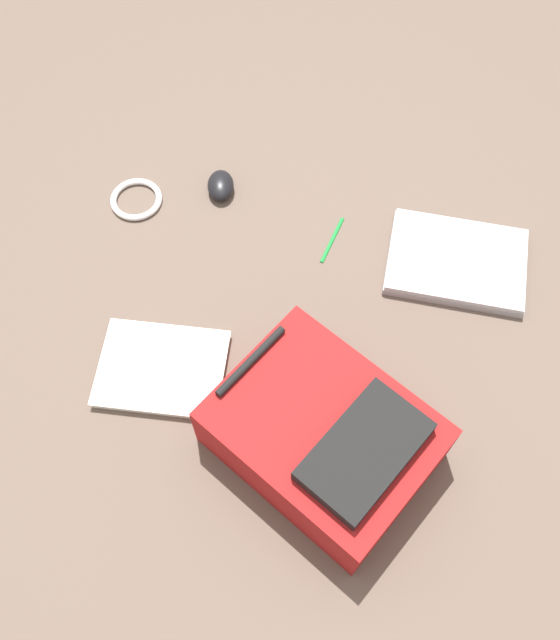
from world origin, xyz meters
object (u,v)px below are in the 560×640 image
object	(u,v)px
pen_black	(332,239)
book_blue	(162,369)
backpack	(325,436)
cable_coil	(136,199)
computer_mouse	(221,185)
laptop	(457,261)

from	to	relation	value
pen_black	book_blue	bearing A→B (deg)	52.46
backpack	book_blue	size ratio (longest dim) A/B	1.80
backpack	book_blue	distance (m)	0.40
book_blue	pen_black	xyz separation A→B (m)	(-0.32, -0.42, -0.01)
backpack	pen_black	size ratio (longest dim) A/B	3.68
pen_black	cable_coil	bearing A→B (deg)	-3.33
computer_mouse	cable_coil	bearing A→B (deg)	6.69
book_blue	laptop	bearing A→B (deg)	-147.40
backpack	cable_coil	distance (m)	0.80
laptop	book_blue	xyz separation A→B (m)	(0.63, 0.40, -0.00)
backpack	cable_coil	size ratio (longest dim) A/B	3.98
laptop	cable_coil	world-z (taller)	laptop
laptop	computer_mouse	bearing A→B (deg)	-11.12
cable_coil	computer_mouse	bearing A→B (deg)	-160.66
laptop	backpack	bearing A→B (deg)	64.31
computer_mouse	cable_coil	world-z (taller)	computer_mouse
book_blue	computer_mouse	bearing A→B (deg)	-91.89
computer_mouse	backpack	bearing A→B (deg)	107.15
backpack	book_blue	xyz separation A→B (m)	(0.38, -0.11, -0.07)
book_blue	computer_mouse	world-z (taller)	computer_mouse
backpack	computer_mouse	xyz separation A→B (m)	(0.36, -0.63, -0.06)
backpack	laptop	size ratio (longest dim) A/B	1.57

